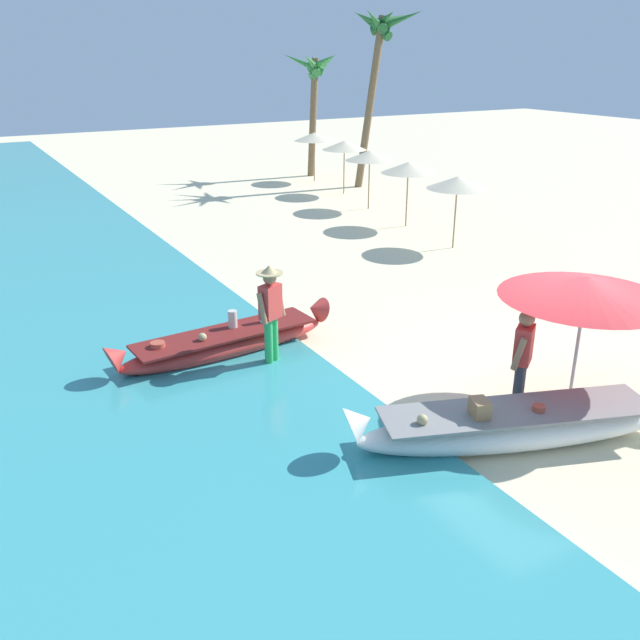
% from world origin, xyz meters
% --- Properties ---
extents(ground_plane, '(80.00, 80.00, 0.00)m').
position_xyz_m(ground_plane, '(0.00, 0.00, 0.00)').
color(ground_plane, beige).
extents(boat_white_foreground, '(4.60, 2.21, 0.86)m').
position_xyz_m(boat_white_foreground, '(-1.46, -1.14, 0.30)').
color(boat_white_foreground, white).
rests_on(boat_white_foreground, ground).
extents(boat_red_midground, '(4.18, 1.07, 0.76)m').
position_xyz_m(boat_red_midground, '(-3.73, 3.44, 0.26)').
color(boat_red_midground, red).
rests_on(boat_red_midground, ground).
extents(person_vendor_hatted, '(0.58, 0.44, 1.77)m').
position_xyz_m(person_vendor_hatted, '(-3.21, 2.69, 1.03)').
color(person_vendor_hatted, green).
rests_on(person_vendor_hatted, ground).
extents(person_tourist_customer, '(0.56, 0.47, 1.65)m').
position_xyz_m(person_tourist_customer, '(-0.89, -0.60, 0.94)').
color(person_tourist_customer, '#333842').
rests_on(person_tourist_customer, ground).
extents(patio_umbrella_large, '(2.42, 2.42, 2.02)m').
position_xyz_m(patio_umbrella_large, '(0.09, -0.71, 1.85)').
color(patio_umbrella_large, '#B7B7BC').
rests_on(patio_umbrella_large, ground).
extents(parasol_row_0, '(1.60, 1.60, 1.91)m').
position_xyz_m(parasol_row_0, '(4.23, 6.95, 1.75)').
color(parasol_row_0, '#8E6B47').
rests_on(parasol_row_0, ground).
extents(parasol_row_1, '(1.60, 1.60, 1.91)m').
position_xyz_m(parasol_row_1, '(4.56, 9.55, 1.75)').
color(parasol_row_1, '#8E6B47').
rests_on(parasol_row_1, ground).
extents(parasol_row_2, '(1.60, 1.60, 1.91)m').
position_xyz_m(parasol_row_2, '(4.90, 12.13, 1.75)').
color(parasol_row_2, '#8E6B47').
rests_on(parasol_row_2, ground).
extents(parasol_row_3, '(1.60, 1.60, 1.91)m').
position_xyz_m(parasol_row_3, '(5.51, 14.70, 1.75)').
color(parasol_row_3, '#8E6B47').
rests_on(parasol_row_3, ground).
extents(parasol_row_4, '(1.60, 1.60, 1.91)m').
position_xyz_m(parasol_row_4, '(5.83, 17.51, 1.75)').
color(parasol_row_4, '#8E6B47').
rests_on(parasol_row_4, ground).
extents(palm_tree_tall_inland, '(2.30, 2.43, 4.95)m').
position_xyz_m(palm_tree_tall_inland, '(6.50, 18.71, 3.88)').
color(palm_tree_tall_inland, brown).
rests_on(palm_tree_tall_inland, ground).
extents(palm_tree_leaning_seaward, '(2.62, 2.80, 6.44)m').
position_xyz_m(palm_tree_leaning_seaward, '(7.54, 15.64, 5.25)').
color(palm_tree_leaning_seaward, brown).
rests_on(palm_tree_leaning_seaward, ground).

